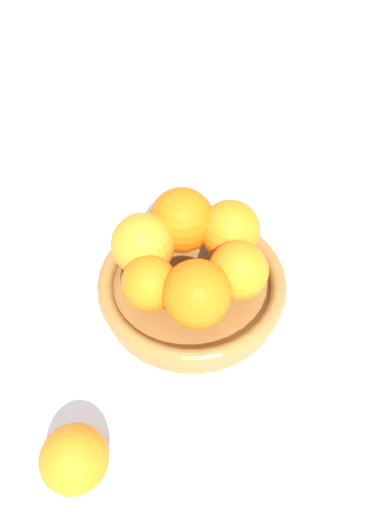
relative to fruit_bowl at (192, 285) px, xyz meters
The scene contains 4 objects.
ground_plane 0.02m from the fruit_bowl, ahead, with size 4.00×4.00×0.00m, color silver.
fruit_bowl is the anchor object (origin of this frame).
orange_pile 0.06m from the fruit_bowl, 165.30° to the right, with size 0.20×0.19×0.08m.
stray_orange 0.25m from the fruit_bowl, 32.55° to the right, with size 0.07×0.07×0.07m, color orange.
Camera 1 is at (0.39, -0.04, 0.53)m, focal length 35.00 mm.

